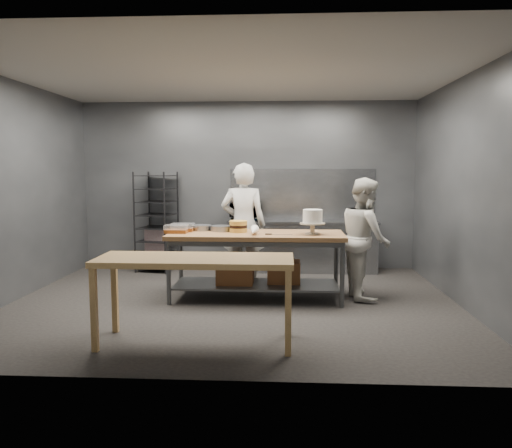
{
  "coord_description": "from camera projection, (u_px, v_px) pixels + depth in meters",
  "views": [
    {
      "loc": [
        0.67,
        -6.55,
        1.79
      ],
      "look_at": [
        0.29,
        0.18,
        1.05
      ],
      "focal_mm": 35.0,
      "sensor_mm": 36.0,
      "label": 1
    }
  ],
  "objects": [
    {
      "name": "piping_bag",
      "position": [
        254.0,
        231.0,
        6.59
      ],
      "size": [
        0.13,
        0.38,
        0.12
      ],
      "primitive_type": "cone",
      "rotation": [
        1.57,
        0.0,
        -0.02
      ],
      "color": "white",
      "rests_on": "work_table"
    },
    {
      "name": "splashback_panel",
      "position": [
        302.0,
        194.0,
        8.99
      ],
      "size": [
        2.6,
        0.02,
        0.9
      ],
      "primitive_type": "cube",
      "color": "slate",
      "rests_on": "back_counter"
    },
    {
      "name": "ground",
      "position": [
        234.0,
        302.0,
        6.74
      ],
      "size": [
        6.0,
        6.0,
        0.0
      ],
      "primitive_type": "plane",
      "color": "black",
      "rests_on": "ground"
    },
    {
      "name": "near_counter",
      "position": [
        195.0,
        266.0,
        5.08
      ],
      "size": [
        2.0,
        0.7,
        0.9
      ],
      "color": "olive",
      "rests_on": "ground"
    },
    {
      "name": "frosted_cake_stand",
      "position": [
        313.0,
        218.0,
        6.67
      ],
      "size": [
        0.34,
        0.34,
        0.34
      ],
      "color": "#B0A48D",
      "rests_on": "work_table"
    },
    {
      "name": "back_wall",
      "position": [
        247.0,
        185.0,
        9.05
      ],
      "size": [
        6.0,
        0.04,
        3.0
      ],
      "primitive_type": "cube",
      "color": "#4C4F54",
      "rests_on": "ground"
    },
    {
      "name": "layer_cake",
      "position": [
        238.0,
        226.0,
        6.94
      ],
      "size": [
        0.25,
        0.25,
        0.16
      ],
      "color": "gold",
      "rests_on": "work_table"
    },
    {
      "name": "speed_rack",
      "position": [
        157.0,
        222.0,
        8.82
      ],
      "size": [
        0.7,
        0.74,
        1.75
      ],
      "color": "black",
      "rests_on": "ground"
    },
    {
      "name": "back_counter",
      "position": [
        302.0,
        246.0,
        8.79
      ],
      "size": [
        2.6,
        0.6,
        0.9
      ],
      "color": "slate",
      "rests_on": "ground"
    },
    {
      "name": "pastry_clamshells",
      "position": [
        179.0,
        228.0,
        6.95
      ],
      "size": [
        0.36,
        0.41,
        0.11
      ],
      "color": "#9F501F",
      "rests_on": "work_table"
    },
    {
      "name": "offset_spatula",
      "position": [
        275.0,
        234.0,
        6.67
      ],
      "size": [
        0.36,
        0.02,
        0.02
      ],
      "color": "slate",
      "rests_on": "work_table"
    },
    {
      "name": "chef_right",
      "position": [
        365.0,
        238.0,
        6.93
      ],
      "size": [
        0.72,
        0.88,
        1.68
      ],
      "primitive_type": "imported",
      "rotation": [
        0.0,
        0.0,
        1.68
      ],
      "color": "silver",
      "rests_on": "ground"
    },
    {
      "name": "chef_behind",
      "position": [
        243.0,
        225.0,
        7.63
      ],
      "size": [
        0.7,
        0.48,
        1.89
      ],
      "primitive_type": "imported",
      "rotation": [
        0.0,
        0.0,
        3.11
      ],
      "color": "silver",
      "rests_on": "ground"
    },
    {
      "name": "work_table",
      "position": [
        256.0,
        258.0,
        6.9
      ],
      "size": [
        2.4,
        0.9,
        0.92
      ],
      "color": "brown",
      "rests_on": "ground"
    },
    {
      "name": "cake_pans",
      "position": [
        203.0,
        228.0,
        7.11
      ],
      "size": [
        0.84,
        0.36,
        0.07
      ],
      "color": "gray",
      "rests_on": "work_table"
    },
    {
      "name": "microwave",
      "position": [
        246.0,
        212.0,
        8.78
      ],
      "size": [
        0.54,
        0.37,
        0.3
      ],
      "primitive_type": "imported",
      "color": "black",
      "rests_on": "back_counter"
    }
  ]
}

